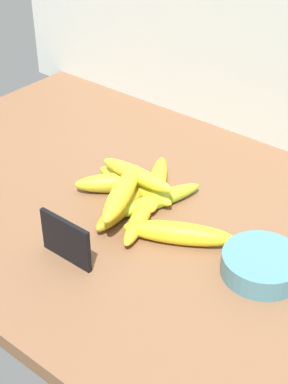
{
  "coord_description": "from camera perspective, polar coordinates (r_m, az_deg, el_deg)",
  "views": [
    {
      "loc": [
        64.53,
        -70.66,
        69.91
      ],
      "look_at": [
        7.53,
        -0.72,
        8.0
      ],
      "focal_mm": 54.6,
      "sensor_mm": 36.0,
      "label": 1
    }
  ],
  "objects": [
    {
      "name": "counter_top",
      "position": [
        1.18,
        -2.62,
        -1.15
      ],
      "size": [
        110.0,
        76.0,
        3.0
      ],
      "primitive_type": "cube",
      "color": "brown",
      "rests_on": "ground"
    },
    {
      "name": "chalkboard_sign",
      "position": [
        1.0,
        -7.61,
        -4.8
      ],
      "size": [
        11.0,
        1.8,
        8.4
      ],
      "color": "black",
      "rests_on": "counter_top"
    },
    {
      "name": "fruit_bowl",
      "position": [
        1.0,
        11.45,
        -6.96
      ],
      "size": [
        13.65,
        13.65,
        3.91
      ],
      "primitive_type": "cylinder",
      "color": "teal",
      "rests_on": "counter_top"
    },
    {
      "name": "banana_0",
      "position": [
        1.17,
        -0.96,
        0.63
      ],
      "size": [
        19.55,
        4.75,
        3.75
      ],
      "primitive_type": "ellipsoid",
      "rotation": [
        0.0,
        0.0,
        6.23
      ],
      "color": "gold",
      "rests_on": "counter_top"
    },
    {
      "name": "banana_1",
      "position": [
        1.13,
        1.37,
        -0.78
      ],
      "size": [
        9.67,
        19.51,
        3.28
      ],
      "primitive_type": "ellipsoid",
      "rotation": [
        0.0,
        0.0,
        4.37
      ],
      "color": "#A2C12A",
      "rests_on": "counter_top"
    },
    {
      "name": "banana_2",
      "position": [
        1.18,
        1.28,
        0.85
      ],
      "size": [
        13.33,
        18.64,
        3.59
      ],
      "primitive_type": "ellipsoid",
      "rotation": [
        0.0,
        0.0,
        2.12
      ],
      "color": "yellow",
      "rests_on": "counter_top"
    },
    {
      "name": "banana_3",
      "position": [
        1.18,
        -2.63,
        0.94
      ],
      "size": [
        14.92,
        14.9,
        4.04
      ],
      "primitive_type": "ellipsoid",
      "rotation": [
        0.0,
        0.0,
        3.93
      ],
      "color": "gold",
      "rests_on": "counter_top"
    },
    {
      "name": "banana_4",
      "position": [
        1.04,
        3.41,
        -4.04
      ],
      "size": [
        19.75,
        13.19,
        4.11
      ],
      "primitive_type": "ellipsoid",
      "rotation": [
        0.0,
        0.0,
        0.49
      ],
      "color": "yellow",
      "rests_on": "counter_top"
    },
    {
      "name": "banana_5",
      "position": [
        1.09,
        -0.4,
        -2.51
      ],
      "size": [
        9.44,
        16.85,
        3.23
      ],
      "primitive_type": "ellipsoid",
      "rotation": [
        0.0,
        0.0,
        5.1
      ],
      "color": "yellow",
      "rests_on": "counter_top"
    },
    {
      "name": "banana_6",
      "position": [
        1.11,
        -2.18,
        -1.47
      ],
      "size": [
        5.98,
        17.09,
        3.64
      ],
      "primitive_type": "ellipsoid",
      "rotation": [
        0.0,
        0.0,
        1.71
      ],
      "color": "gold",
      "rests_on": "counter_top"
    },
    {
      "name": "banana_7",
      "position": [
        1.14,
        -0.7,
        1.68
      ],
      "size": [
        17.38,
        3.46,
        3.22
      ],
      "primitive_type": "ellipsoid",
      "rotation": [
        0.0,
        0.0,
        6.27
      ],
      "color": "yellow",
      "rests_on": "banana_0"
    },
    {
      "name": "banana_8",
      "position": [
        1.08,
        -2.17,
        -0.04
      ],
      "size": [
        10.97,
        19.2,
        3.86
      ],
      "primitive_type": "ellipsoid",
      "rotation": [
        0.0,
        0.0,
        1.97
      ],
      "color": "yellow",
      "rests_on": "banana_6"
    }
  ]
}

